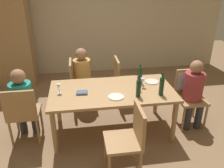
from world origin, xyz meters
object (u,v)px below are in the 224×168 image
Objects in this scene: chair_far_left at (78,81)px; chair_near at (130,136)px; wine_bottle_dark_red at (139,87)px; wine_glass_near_left at (59,86)px; dinner_plate_guest_left at (116,97)px; dining_table at (112,95)px; chair_far_right at (123,78)px; person_woman_host at (23,100)px; dinner_plate_host at (152,82)px; person_man_guest at (194,90)px; wine_bottle_short_olive at (140,74)px; wine_bottle_tall_green at (162,85)px; wine_glass_near_right at (139,84)px; armoire_cabinet at (5,36)px; wine_glass_centre at (143,81)px; chair_right_end at (189,89)px; chair_left_end at (23,112)px; person_man_bearded at (84,74)px.

chair_far_left is 1.00× the size of chair_near.
wine_bottle_dark_red is at bearing -22.44° from chair_near.
wine_glass_near_left is 0.85m from dinner_plate_guest_left.
dining_table is at bearing 5.75° from chair_near.
chair_far_right is 4.04× the size of dinner_plate_guest_left.
dinner_plate_host is (2.00, 0.16, 0.08)m from person_woman_host.
wine_bottle_dark_red is 0.35m from dinner_plate_guest_left.
person_man_guest reaches higher than dining_table.
wine_bottle_dark_red reaches higher than wine_bottle_short_olive.
wine_bottle_dark_red is 0.46m from wine_bottle_short_olive.
person_man_guest is 0.67m from dinner_plate_host.
wine_bottle_tall_green is at bearing -64.83° from wine_bottle_short_olive.
person_man_guest is at bearing -13.79° from wine_bottle_short_olive.
wine_bottle_tall_green reaches higher than wine_bottle_dark_red.
wine_glass_near_right is 0.42m from dinner_plate_guest_left.
armoire_cabinet reaches higher than dinner_plate_host.
chair_far_left is 1.33m from wine_glass_centre.
chair_near is 0.80× the size of person_woman_host.
person_woman_host reaches higher than wine_bottle_short_olive.
wine_glass_centre is at bearing -23.67° from chair_near.
wine_glass_near_left is at bearing 2.76° from chair_right_end.
chair_far_left is at bearing 49.73° from chair_left_end.
wine_glass_near_right is at bearing -43.47° from armoire_cabinet.
wine_glass_near_left is 1.48m from dinner_plate_host.
person_man_bearded is at bearing 46.00° from chair_left_end.
wine_glass_centre is (2.52, -2.20, -0.25)m from armoire_cabinet.
person_woman_host is at bearing -63.01° from chair_far_right.
wine_bottle_tall_green is (2.71, -2.49, -0.20)m from armoire_cabinet.
wine_bottle_short_olive reaches higher than wine_glass_centre.
dining_table is at bearing -175.94° from wine_glass_centre.
wine_bottle_short_olive is (0.98, -0.69, 0.35)m from chair_far_left.
chair_right_end is (1.32, 0.12, -0.07)m from dining_table.
wine_bottle_tall_green is 2.37× the size of wine_glass_near_left.
person_woman_host is 7.72× the size of wine_glass_centre.
wine_bottle_dark_red is at bearing -127.72° from dinner_plate_host.
wine_bottle_tall_green reaches higher than dinner_plate_guest_left.
chair_right_end is 2.75× the size of wine_bottle_dark_red.
armoire_cabinet is at bearing -34.02° from person_man_guest.
chair_far_right is 1.23m from wine_bottle_tall_green.
chair_left_end is at bearing -179.21° from wine_glass_near_right.
chair_far_left is 1.00× the size of chair_right_end.
chair_far_left and chair_far_right have the same top height.
chair_far_right is at bearing -42.25° from person_man_guest.
chair_right_end is 1.87m from person_man_bearded.
chair_left_end is 6.17× the size of wine_glass_centre.
wine_bottle_short_olive reaches higher than dining_table.
chair_left_end is 0.81× the size of person_man_guest.
dining_table is 5.60× the size of wine_bottle_dark_red.
wine_bottle_dark_red reaches higher than wine_glass_near_left.
dinner_plate_host is (1.46, 0.16, -0.10)m from wine_glass_near_left.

